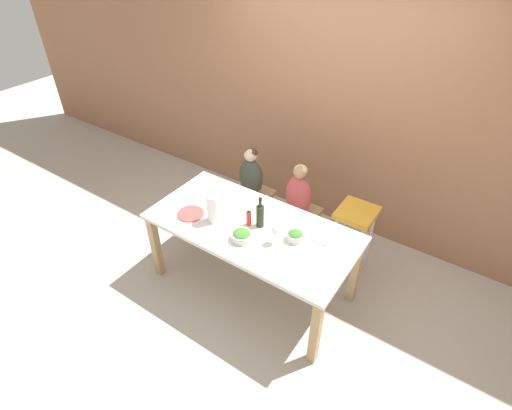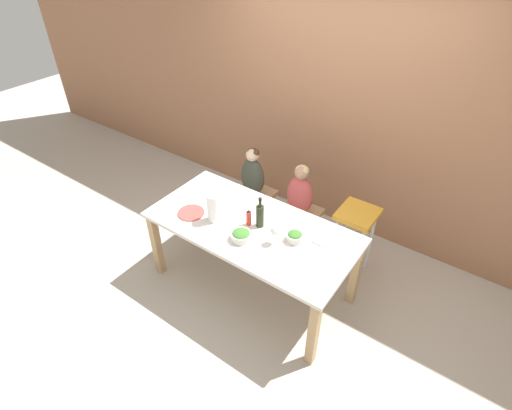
# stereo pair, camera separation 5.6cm
# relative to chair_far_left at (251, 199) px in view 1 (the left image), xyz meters

# --- Properties ---
(ground_plane) EXTENTS (14.00, 14.00, 0.00)m
(ground_plane) POSITION_rel_chair_far_left_xyz_m (0.51, -0.73, -0.38)
(ground_plane) COLOR #BCB2A3
(wall_back) EXTENTS (10.00, 0.06, 2.70)m
(wall_back) POSITION_rel_chair_far_left_xyz_m (0.51, 0.69, 0.97)
(wall_back) COLOR #9E6B4C
(wall_back) RESTS_ON ground_plane
(dining_table) EXTENTS (1.82, 0.88, 0.75)m
(dining_table) POSITION_rel_chair_far_left_xyz_m (0.51, -0.73, 0.27)
(dining_table) COLOR silver
(dining_table) RESTS_ON ground_plane
(chair_far_left) EXTENTS (0.40, 0.42, 0.45)m
(chair_far_left) POSITION_rel_chair_far_left_xyz_m (0.00, 0.00, 0.00)
(chair_far_left) COLOR silver
(chair_far_left) RESTS_ON ground_plane
(chair_far_center) EXTENTS (0.40, 0.42, 0.45)m
(chair_far_center) POSITION_rel_chair_far_left_xyz_m (0.57, 0.00, 0.00)
(chair_far_center) COLOR silver
(chair_far_center) RESTS_ON ground_plane
(chair_right_highchair) EXTENTS (0.34, 0.36, 0.74)m
(chair_right_highchair) POSITION_rel_chair_far_left_xyz_m (1.18, 0.00, 0.19)
(chair_right_highchair) COLOR silver
(chair_right_highchair) RESTS_ON ground_plane
(person_child_left) EXTENTS (0.27, 0.17, 0.55)m
(person_child_left) POSITION_rel_chair_far_left_xyz_m (0.00, 0.00, 0.33)
(person_child_left) COLOR #3D4238
(person_child_left) RESTS_ON chair_far_left
(person_child_center) EXTENTS (0.27, 0.17, 0.55)m
(person_child_center) POSITION_rel_chair_far_left_xyz_m (0.57, 0.00, 0.33)
(person_child_center) COLOR #C64C4C
(person_child_center) RESTS_ON chair_far_center
(wine_bottle) EXTENTS (0.07, 0.07, 0.29)m
(wine_bottle) POSITION_rel_chair_far_left_xyz_m (0.57, -0.69, 0.48)
(wine_bottle) COLOR #232D19
(wine_bottle) RESTS_ON dining_table
(paper_towel_roll) EXTENTS (0.11, 0.11, 0.26)m
(paper_towel_roll) POSITION_rel_chair_far_left_xyz_m (0.20, -0.85, 0.50)
(paper_towel_roll) COLOR white
(paper_towel_roll) RESTS_ON dining_table
(wine_glass_near) EXTENTS (0.07, 0.07, 0.18)m
(wine_glass_near) POSITION_rel_chair_far_left_xyz_m (0.80, -0.80, 0.49)
(wine_glass_near) COLOR white
(wine_glass_near) RESTS_ON dining_table
(salad_bowl_large) EXTENTS (0.17, 0.17, 0.09)m
(salad_bowl_large) POSITION_rel_chair_far_left_xyz_m (0.55, -0.92, 0.41)
(salad_bowl_large) COLOR silver
(salad_bowl_large) RESTS_ON dining_table
(salad_bowl_small) EXTENTS (0.14, 0.14, 0.09)m
(salad_bowl_small) POSITION_rel_chair_far_left_xyz_m (0.91, -0.68, 0.41)
(salad_bowl_small) COLOR silver
(salad_bowl_small) RESTS_ON dining_table
(dinner_plate_front_left) EXTENTS (0.24, 0.24, 0.01)m
(dinner_plate_front_left) POSITION_rel_chair_far_left_xyz_m (-0.02, -0.90, 0.37)
(dinner_plate_front_left) COLOR #D14C47
(dinner_plate_front_left) RESTS_ON dining_table
(dinner_plate_back_left) EXTENTS (0.24, 0.24, 0.01)m
(dinner_plate_back_left) POSITION_rel_chair_far_left_xyz_m (0.02, -0.50, 0.37)
(dinner_plate_back_left) COLOR silver
(dinner_plate_back_left) RESTS_ON dining_table
(dinner_plate_back_right) EXTENTS (0.24, 0.24, 0.01)m
(dinner_plate_back_right) POSITION_rel_chair_far_left_xyz_m (1.09, -0.50, 0.37)
(dinner_plate_back_right) COLOR silver
(dinner_plate_back_right) RESTS_ON dining_table
(condiment_bottle_hot_sauce) EXTENTS (0.05, 0.05, 0.16)m
(condiment_bottle_hot_sauce) POSITION_rel_chair_far_left_xyz_m (0.49, -0.73, 0.44)
(condiment_bottle_hot_sauce) COLOR red
(condiment_bottle_hot_sauce) RESTS_ON dining_table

